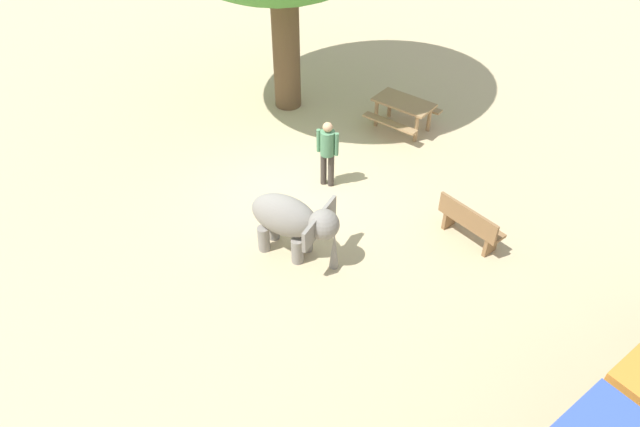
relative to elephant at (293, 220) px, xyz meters
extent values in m
plane|color=tan|center=(-1.19, -1.57, -0.83)|extent=(60.00, 60.00, 0.00)
cylinder|color=gray|center=(-0.25, 0.09, -0.55)|extent=(0.24, 0.24, 0.55)
cylinder|color=gray|center=(0.10, 0.25, -0.55)|extent=(0.24, 0.24, 0.55)
cylinder|color=gray|center=(0.07, -0.60, -0.55)|extent=(0.24, 0.24, 0.55)
cylinder|color=gray|center=(0.42, -0.44, -0.55)|extent=(0.24, 0.24, 0.55)
ellipsoid|color=gray|center=(0.08, -0.18, 0.05)|extent=(1.22, 1.55, 0.83)
sphere|color=gray|center=(-0.28, 0.60, 0.16)|extent=(0.59, 0.59, 0.59)
cone|color=gray|center=(-0.37, 0.79, -0.36)|extent=(0.18, 0.18, 0.93)
cube|color=gray|center=(-0.60, 0.35, 0.16)|extent=(0.46, 0.27, 0.44)
cube|color=gray|center=(0.11, 0.68, 0.16)|extent=(0.46, 0.27, 0.44)
cylinder|color=#3F3833|center=(-1.95, -1.29, -0.42)|extent=(0.14, 0.14, 0.82)
cylinder|color=#3F3833|center=(-1.86, -1.44, -0.42)|extent=(0.14, 0.14, 0.82)
cylinder|color=#4C7F59|center=(-1.91, -1.37, 0.28)|extent=(0.32, 0.32, 0.58)
sphere|color=tan|center=(-1.91, -1.37, 0.68)|extent=(0.22, 0.22, 0.22)
cylinder|color=#4C7F59|center=(-2.02, -1.19, 0.30)|extent=(0.09, 0.09, 0.55)
cylinder|color=#4C7F59|center=(-1.80, -1.55, 0.30)|extent=(0.09, 0.09, 0.55)
cylinder|color=brown|center=(-3.32, -4.91, 0.92)|extent=(0.71, 0.71, 3.50)
cube|color=olive|center=(-3.04, 1.85, -0.38)|extent=(0.44, 1.41, 0.06)
cube|color=olive|center=(-2.87, 1.86, -0.15)|extent=(0.10, 1.40, 0.40)
cube|color=olive|center=(-3.02, 1.33, -0.62)|extent=(0.36, 0.09, 0.42)
cube|color=olive|center=(-3.05, 2.38, -0.62)|extent=(0.36, 0.09, 0.42)
cube|color=#9E7A51|center=(-4.94, -2.09, -0.08)|extent=(1.14, 1.65, 0.06)
cylinder|color=#9E7A51|center=(-5.40, -1.59, -0.47)|extent=(0.10, 0.10, 0.72)
cylinder|color=#9E7A51|center=(-4.78, -1.43, -0.47)|extent=(0.10, 0.10, 0.72)
cylinder|color=#9E7A51|center=(-5.11, -2.75, -0.47)|extent=(0.10, 0.10, 0.72)
cylinder|color=#9E7A51|center=(-4.49, -2.60, -0.47)|extent=(0.10, 0.10, 0.72)
cube|color=#9E7A51|center=(-5.54, -2.24, -0.39)|extent=(0.60, 1.51, 0.05)
cube|color=#9E7A51|center=(-4.34, -1.94, -0.39)|extent=(0.60, 1.51, 0.05)
camera|label=1|loc=(4.68, 6.92, 7.15)|focal=32.48mm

